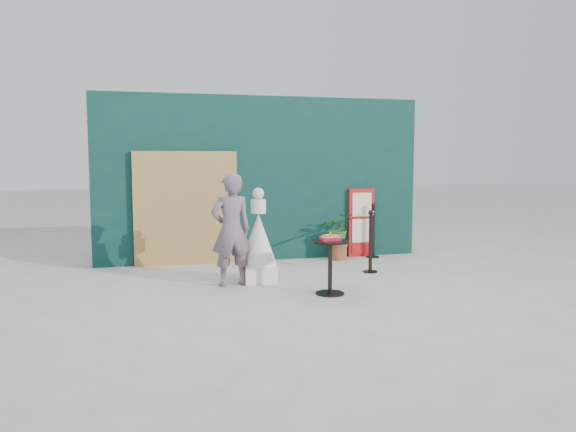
% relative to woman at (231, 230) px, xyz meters
% --- Properties ---
extents(ground, '(60.00, 60.00, 0.00)m').
position_rel_woman_xyz_m(ground, '(0.89, -1.09, -0.83)').
color(ground, '#ADAAA5').
rests_on(ground, ground).
extents(back_wall, '(6.00, 0.30, 3.00)m').
position_rel_woman_xyz_m(back_wall, '(0.89, 2.06, 0.67)').
color(back_wall, '#0A2E2E').
rests_on(back_wall, ground).
extents(bamboo_fence, '(1.80, 0.08, 2.00)m').
position_rel_woman_xyz_m(bamboo_fence, '(-0.51, 1.85, 0.17)').
color(bamboo_fence, tan).
rests_on(bamboo_fence, ground).
extents(woman, '(0.65, 0.48, 1.66)m').
position_rel_woman_xyz_m(woman, '(0.00, 0.00, 0.00)').
color(woman, slate).
rests_on(woman, ground).
extents(menu_board, '(0.50, 0.07, 1.30)m').
position_rel_woman_xyz_m(menu_board, '(2.79, 1.86, -0.18)').
color(menu_board, red).
rests_on(menu_board, ground).
extents(statue, '(0.56, 0.56, 1.43)m').
position_rel_woman_xyz_m(statue, '(0.44, 0.14, -0.24)').
color(statue, white).
rests_on(statue, ground).
extents(cafe_table, '(0.52, 0.52, 0.75)m').
position_rel_woman_xyz_m(cafe_table, '(1.24, -0.87, -0.33)').
color(cafe_table, black).
rests_on(cafe_table, ground).
extents(food_basket, '(0.26, 0.19, 0.11)m').
position_rel_woman_xyz_m(food_basket, '(1.24, -0.87, -0.04)').
color(food_basket, red).
rests_on(food_basket, cafe_table).
extents(planter, '(0.51, 0.44, 0.87)m').
position_rel_woman_xyz_m(planter, '(2.25, 1.63, -0.32)').
color(planter, brown).
rests_on(planter, ground).
extents(stanchion_barrier, '(0.84, 1.54, 1.03)m').
position_rel_woman_xyz_m(stanchion_barrier, '(2.67, 1.05, -0.33)').
color(stanchion_barrier, black).
rests_on(stanchion_barrier, ground).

